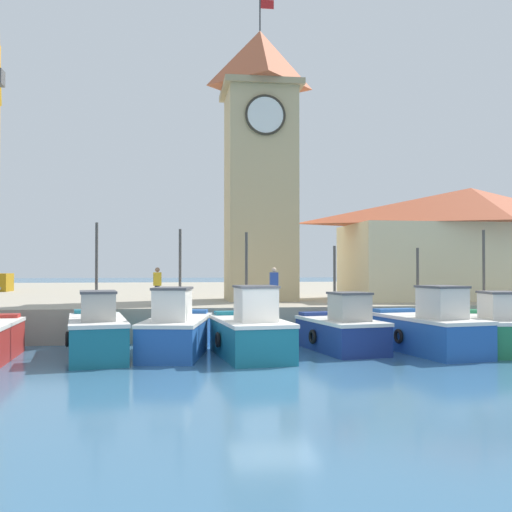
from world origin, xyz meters
The scene contains 12 objects.
ground_plane centered at (0.00, 0.00, 0.00)m, with size 300.00×300.00×0.00m, color #386689.
quay_wharf centered at (0.00, 26.58, 0.69)m, with size 120.00×40.00×1.38m, color #A89E89.
fishing_boat_left_inner centered at (-5.44, 3.33, 0.80)m, with size 2.57×5.37×4.57m.
fishing_boat_mid_left centered at (-2.79, 3.63, 0.80)m, with size 2.77×5.42×4.39m.
fishing_boat_center centered at (-0.33, 2.62, 0.82)m, with size 2.50×4.74×4.22m.
fishing_boat_mid_right centered at (3.10, 3.64, 0.74)m, with size 2.62×4.39×3.80m.
fishing_boat_right_inner centered at (6.03, 2.77, 0.81)m, with size 2.79×5.19×3.72m.
fishing_boat_right_outer centered at (8.44, 2.88, 0.76)m, with size 2.28×4.62×4.39m.
clock_tower centered at (1.38, 12.05, 8.49)m, with size 3.80×3.80×15.05m.
warehouse_right centered at (12.34, 11.69, 4.31)m, with size 13.20×5.77×5.72m.
dock_worker_near_tower centered at (1.28, 7.39, 2.23)m, with size 0.34×0.22×1.62m.
dock_worker_along_quay centered at (-3.56, 8.13, 2.23)m, with size 0.34×0.22×1.62m.
Camera 1 is at (-2.93, -17.29, 3.03)m, focal length 42.00 mm.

